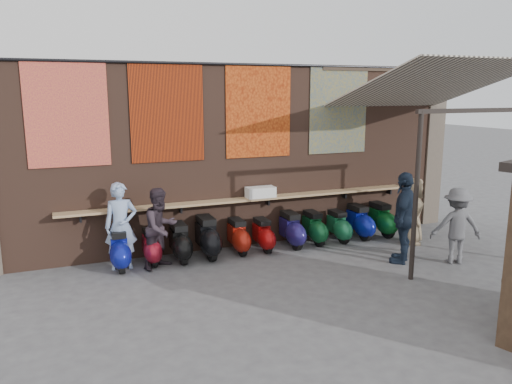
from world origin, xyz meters
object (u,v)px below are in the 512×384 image
Objects in this scene: scooter_stool_1 at (151,247)px; shopper_grey at (456,226)px; scooter_stool_9 at (359,222)px; shopper_navy at (404,218)px; scooter_stool_3 at (207,237)px; scooter_stool_7 at (314,228)px; scooter_stool_5 at (263,235)px; diner_right at (161,228)px; scooter_stool_4 at (238,237)px; scooter_stool_2 at (180,243)px; scooter_stool_8 at (338,226)px; scooter_stool_6 at (291,230)px; scooter_stool_0 at (119,250)px; scooter_stool_10 at (381,220)px; diner_left at (121,226)px; shelf_box at (261,192)px; shopper_tan at (413,211)px.

scooter_stool_1 is 0.47× the size of shopper_grey.
shopper_navy reaches higher than scooter_stool_9.
shopper_navy is (3.60, -1.77, 0.51)m from scooter_stool_3.
scooter_stool_9 is (1.20, -0.02, 0.02)m from scooter_stool_7.
scooter_stool_5 is 0.46× the size of diner_right.
scooter_stool_4 is 0.41× the size of shopper_navy.
scooter_stool_5 is (1.85, -0.01, -0.04)m from scooter_stool_2.
scooter_stool_3 is 4.04m from shopper_navy.
scooter_stool_2 is at bearing 179.71° from scooter_stool_8.
shopper_grey is at bearing -39.64° from scooter_stool_6.
scooter_stool_4 is at bearing -21.01° from diner_right.
scooter_stool_8 reaches higher than scooter_stool_5.
scooter_stool_0 is at bearing -179.31° from scooter_stool_5.
scooter_stool_5 is at bearing -80.18° from shopper_navy.
shopper_navy is 1.20× the size of shopper_grey.
shopper_navy is (-0.13, -1.75, 0.54)m from scooter_stool_9.
diner_left is at bearing -179.91° from scooter_stool_10.
shelf_box reaches higher than scooter_stool_0.
scooter_stool_3 is at bearing 178.91° from scooter_stool_5.
shopper_navy reaches higher than shopper_tan.
scooter_stool_5 is (3.06, 0.04, -0.04)m from scooter_stool_0.
scooter_stool_4 is 4.03m from shopper_tan.
shelf_box is 0.88× the size of scooter_stool_1.
scooter_stool_10 is 6.11m from diner_left.
scooter_stool_9 is at bearing 0.10° from scooter_stool_2.
scooter_stool_1 is 0.82× the size of scooter_stool_3.
scooter_stool_0 is at bearing -179.52° from scooter_stool_6.
scooter_stool_6 is (2.53, -0.01, 0.00)m from scooter_stool_2.
scooter_stool_6 is 1.79m from scooter_stool_9.
scooter_stool_3 is at bearing 4.22° from diner_left.
diner_left reaches higher than scooter_stool_7.
scooter_stool_9 is (5.53, 0.05, 0.00)m from scooter_stool_0.
scooter_stool_3 is at bearing -16.31° from diner_right.
shopper_navy is (4.76, -1.79, 0.58)m from scooter_stool_1.
diner_left is at bearing -179.84° from scooter_stool_2.
scooter_stool_3 reaches higher than scooter_stool_2.
scooter_stool_7 is 1.83m from scooter_stool_10.
shopper_grey reaches higher than scooter_stool_7.
shopper_grey is (6.36, -2.14, 0.38)m from scooter_stool_0.
scooter_stool_9 is 0.48× the size of diner_left.
scooter_stool_8 is at bearing 94.24° from shopper_tan.
shelf_box is 3.08m from shopper_navy.
diner_left is at bearing 132.97° from diner_right.
shelf_box is 3.51m from shopper_tan.
scooter_stool_0 is 5.53m from scooter_stool_9.
scooter_stool_2 is 2.53m from scooter_stool_6.
shopper_navy is at bearing -94.24° from scooter_stool_9.
shopper_navy reaches higher than diner_right.
scooter_stool_10 is at bearing 0.22° from scooter_stool_5.
shelf_box is 0.78× the size of scooter_stool_2.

